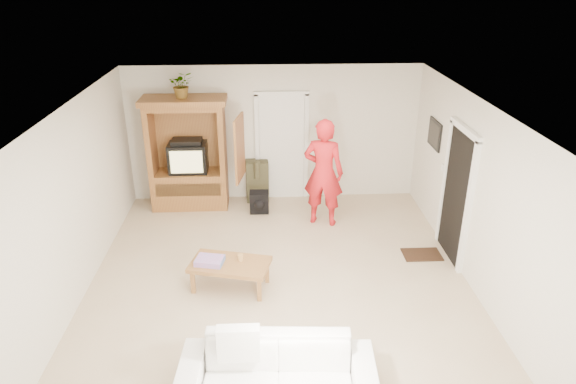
# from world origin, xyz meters

# --- Properties ---
(floor) EXTENTS (6.00, 6.00, 0.00)m
(floor) POSITION_xyz_m (0.00, 0.00, 0.00)
(floor) COLOR tan
(floor) RESTS_ON ground
(ceiling) EXTENTS (6.00, 6.00, 0.00)m
(ceiling) POSITION_xyz_m (0.00, 0.00, 2.60)
(ceiling) COLOR white
(ceiling) RESTS_ON floor
(wall_back) EXTENTS (5.50, 0.00, 5.50)m
(wall_back) POSITION_xyz_m (0.00, 3.00, 1.30)
(wall_back) COLOR silver
(wall_back) RESTS_ON floor
(wall_front) EXTENTS (5.50, 0.00, 5.50)m
(wall_front) POSITION_xyz_m (0.00, -3.00, 1.30)
(wall_front) COLOR silver
(wall_front) RESTS_ON floor
(wall_left) EXTENTS (0.00, 6.00, 6.00)m
(wall_left) POSITION_xyz_m (-2.75, 0.00, 1.30)
(wall_left) COLOR silver
(wall_left) RESTS_ON floor
(wall_right) EXTENTS (0.00, 6.00, 6.00)m
(wall_right) POSITION_xyz_m (2.75, 0.00, 1.30)
(wall_right) COLOR silver
(wall_right) RESTS_ON floor
(armoire) EXTENTS (1.82, 1.14, 2.10)m
(armoire) POSITION_xyz_m (-1.58, 2.66, 0.91)
(armoire) COLOR olive
(armoire) RESTS_ON floor
(door_back) EXTENTS (0.85, 0.05, 2.04)m
(door_back) POSITION_xyz_m (0.15, 2.97, 1.02)
(door_back) COLOR white
(door_back) RESTS_ON floor
(doorway_right) EXTENTS (0.05, 0.90, 2.04)m
(doorway_right) POSITION_xyz_m (2.73, 0.60, 1.02)
(doorway_right) COLOR black
(doorway_right) RESTS_ON floor
(framed_picture) EXTENTS (0.03, 0.60, 0.48)m
(framed_picture) POSITION_xyz_m (2.73, 1.90, 1.60)
(framed_picture) COLOR black
(framed_picture) RESTS_ON wall_right
(doormat) EXTENTS (0.60, 0.40, 0.02)m
(doormat) POSITION_xyz_m (2.30, 0.60, 0.01)
(doormat) COLOR #382316
(doormat) RESTS_ON floor
(plant) EXTENTS (0.47, 0.43, 0.46)m
(plant) POSITION_xyz_m (-1.60, 2.63, 2.33)
(plant) COLOR #4C7238
(plant) RESTS_ON armoire
(man) EXTENTS (0.81, 0.65, 1.92)m
(man) POSITION_xyz_m (0.83, 1.82, 0.96)
(man) COLOR red
(man) RESTS_ON floor
(sofa) EXTENTS (2.12, 0.93, 0.61)m
(sofa) POSITION_xyz_m (-0.09, -2.19, 0.30)
(sofa) COLOR white
(sofa) RESTS_ON floor
(coffee_table) EXTENTS (1.21, 0.85, 0.41)m
(coffee_table) POSITION_xyz_m (-0.70, -0.15, 0.36)
(coffee_table) COLOR #9F6D36
(coffee_table) RESTS_ON floor
(towel) EXTENTS (0.43, 0.35, 0.08)m
(towel) POSITION_xyz_m (-0.98, -0.15, 0.45)
(towel) COLOR #F55194
(towel) RESTS_ON coffee_table
(candle) EXTENTS (0.08, 0.08, 0.10)m
(candle) POSITION_xyz_m (-0.55, -0.10, 0.46)
(candle) COLOR tan
(candle) RESTS_ON coffee_table
(backpack_black) EXTENTS (0.35, 0.21, 0.43)m
(backpack_black) POSITION_xyz_m (-0.30, 2.24, 0.21)
(backpack_black) COLOR black
(backpack_black) RESTS_ON floor
(backpack_olive) EXTENTS (0.45, 0.34, 0.81)m
(backpack_olive) POSITION_xyz_m (-0.33, 2.85, 0.41)
(backpack_olive) COLOR #47442B
(backpack_olive) RESTS_ON floor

